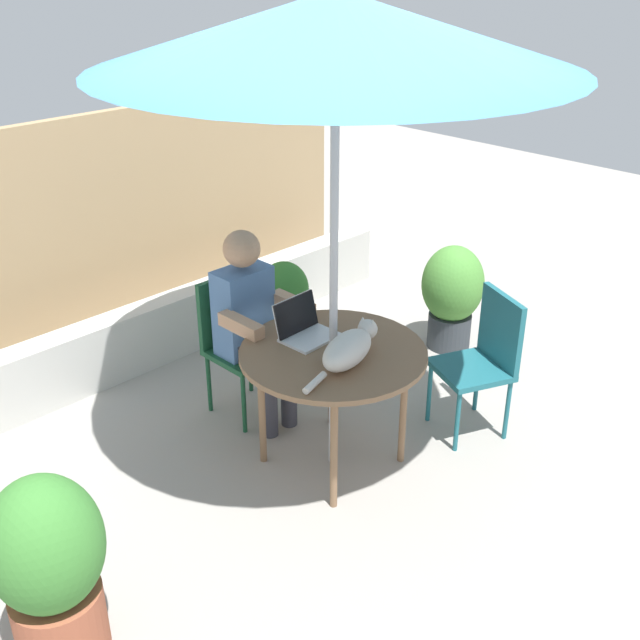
{
  "coord_description": "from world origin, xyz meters",
  "views": [
    {
      "loc": [
        -2.65,
        -2.54,
        2.75
      ],
      "look_at": [
        0.0,
        0.1,
        0.88
      ],
      "focal_mm": 43.56,
      "sensor_mm": 36.0,
      "label": 1
    }
  ],
  "objects_px": {
    "patio_umbrella": "(336,31)",
    "person_seated": "(251,318)",
    "laptop": "(303,326)",
    "chair_occupied": "(236,335)",
    "cat": "(349,348)",
    "potted_plant_near_fence": "(284,297)",
    "potted_plant_by_chair": "(49,566)",
    "patio_table": "(333,360)",
    "potted_plant_corner": "(452,293)",
    "chair_empty": "(485,353)"
  },
  "relations": [
    {
      "from": "laptop",
      "to": "chair_occupied",
      "type": "bearing_deg",
      "value": 90.5
    },
    {
      "from": "patio_table",
      "to": "potted_plant_by_chair",
      "type": "height_order",
      "value": "potted_plant_by_chair"
    },
    {
      "from": "person_seated",
      "to": "potted_plant_near_fence",
      "type": "height_order",
      "value": "person_seated"
    },
    {
      "from": "patio_table",
      "to": "potted_plant_by_chair",
      "type": "bearing_deg",
      "value": -175.93
    },
    {
      "from": "potted_plant_by_chair",
      "to": "patio_umbrella",
      "type": "bearing_deg",
      "value": 4.07
    },
    {
      "from": "chair_empty",
      "to": "potted_plant_corner",
      "type": "xyz_separation_m",
      "value": [
        0.73,
        0.76,
        -0.08
      ]
    },
    {
      "from": "chair_occupied",
      "to": "potted_plant_near_fence",
      "type": "relative_size",
      "value": 1.45
    },
    {
      "from": "patio_table",
      "to": "potted_plant_corner",
      "type": "height_order",
      "value": "potted_plant_corner"
    },
    {
      "from": "person_seated",
      "to": "laptop",
      "type": "distance_m",
      "value": 0.45
    },
    {
      "from": "potted_plant_corner",
      "to": "chair_occupied",
      "type": "bearing_deg",
      "value": 163.71
    },
    {
      "from": "potted_plant_near_fence",
      "to": "cat",
      "type": "bearing_deg",
      "value": -120.91
    },
    {
      "from": "laptop",
      "to": "patio_umbrella",
      "type": "bearing_deg",
      "value": -91.26
    },
    {
      "from": "patio_umbrella",
      "to": "potted_plant_corner",
      "type": "distance_m",
      "value": 2.54
    },
    {
      "from": "patio_table",
      "to": "potted_plant_corner",
      "type": "bearing_deg",
      "value": 12.73
    },
    {
      "from": "patio_umbrella",
      "to": "laptop",
      "type": "distance_m",
      "value": 1.58
    },
    {
      "from": "patio_table",
      "to": "potted_plant_corner",
      "type": "relative_size",
      "value": 1.31
    },
    {
      "from": "cat",
      "to": "potted_plant_corner",
      "type": "distance_m",
      "value": 1.76
    },
    {
      "from": "patio_umbrella",
      "to": "person_seated",
      "type": "xyz_separation_m",
      "value": [
        0.0,
        0.68,
        -1.67
      ]
    },
    {
      "from": "patio_table",
      "to": "patio_umbrella",
      "type": "height_order",
      "value": "patio_umbrella"
    },
    {
      "from": "chair_occupied",
      "to": "potted_plant_corner",
      "type": "xyz_separation_m",
      "value": [
        1.61,
        -0.47,
        -0.08
      ]
    },
    {
      "from": "patio_table",
      "to": "chair_occupied",
      "type": "bearing_deg",
      "value": 90.0
    },
    {
      "from": "chair_empty",
      "to": "person_seated",
      "type": "xyz_separation_m",
      "value": [
        -0.89,
        1.07,
        0.17
      ]
    },
    {
      "from": "patio_umbrella",
      "to": "cat",
      "type": "bearing_deg",
      "value": -101.6
    },
    {
      "from": "patio_umbrella",
      "to": "laptop",
      "type": "bearing_deg",
      "value": 88.74
    },
    {
      "from": "patio_table",
      "to": "chair_empty",
      "type": "distance_m",
      "value": 0.98
    },
    {
      "from": "patio_table",
      "to": "laptop",
      "type": "height_order",
      "value": "laptop"
    },
    {
      "from": "laptop",
      "to": "potted_plant_by_chair",
      "type": "relative_size",
      "value": 0.34
    },
    {
      "from": "chair_empty",
      "to": "person_seated",
      "type": "relative_size",
      "value": 0.72
    },
    {
      "from": "chair_occupied",
      "to": "cat",
      "type": "bearing_deg",
      "value": -91.76
    },
    {
      "from": "patio_umbrella",
      "to": "potted_plant_by_chair",
      "type": "relative_size",
      "value": 2.82
    },
    {
      "from": "chair_occupied",
      "to": "person_seated",
      "type": "distance_m",
      "value": 0.23
    },
    {
      "from": "patio_umbrella",
      "to": "person_seated",
      "type": "height_order",
      "value": "patio_umbrella"
    },
    {
      "from": "patio_umbrella",
      "to": "potted_plant_near_fence",
      "type": "relative_size",
      "value": 4.16
    },
    {
      "from": "cat",
      "to": "potted_plant_corner",
      "type": "bearing_deg",
      "value": 17.28
    },
    {
      "from": "cat",
      "to": "chair_occupied",
      "type": "bearing_deg",
      "value": 88.24
    },
    {
      "from": "person_seated",
      "to": "potted_plant_near_fence",
      "type": "bearing_deg",
      "value": 37.12
    },
    {
      "from": "chair_occupied",
      "to": "chair_empty",
      "type": "relative_size",
      "value": 1.0
    },
    {
      "from": "patio_table",
      "to": "potted_plant_by_chair",
      "type": "distance_m",
      "value": 1.78
    },
    {
      "from": "potted_plant_near_fence",
      "to": "potted_plant_corner",
      "type": "relative_size",
      "value": 0.78
    },
    {
      "from": "person_seated",
      "to": "potted_plant_by_chair",
      "type": "xyz_separation_m",
      "value": [
        -1.76,
        -0.8,
        -0.2
      ]
    },
    {
      "from": "patio_umbrella",
      "to": "potted_plant_corner",
      "type": "xyz_separation_m",
      "value": [
        1.61,
        0.36,
        -1.92
      ]
    },
    {
      "from": "patio_umbrella",
      "to": "chair_occupied",
      "type": "xyz_separation_m",
      "value": [
        0.0,
        0.83,
        -1.84
      ]
    },
    {
      "from": "chair_occupied",
      "to": "potted_plant_by_chair",
      "type": "distance_m",
      "value": 2.01
    },
    {
      "from": "chair_empty",
      "to": "patio_table",
      "type": "bearing_deg",
      "value": 156.0
    },
    {
      "from": "person_seated",
      "to": "chair_empty",
      "type": "bearing_deg",
      "value": -50.43
    },
    {
      "from": "person_seated",
      "to": "potted_plant_by_chair",
      "type": "relative_size",
      "value": 1.36
    },
    {
      "from": "chair_occupied",
      "to": "potted_plant_by_chair",
      "type": "bearing_deg",
      "value": -151.4
    },
    {
      "from": "patio_umbrella",
      "to": "laptop",
      "type": "height_order",
      "value": "patio_umbrella"
    },
    {
      "from": "person_seated",
      "to": "potted_plant_corner",
      "type": "bearing_deg",
      "value": -11.02
    },
    {
      "from": "chair_empty",
      "to": "cat",
      "type": "distance_m",
      "value": 0.99
    }
  ]
}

